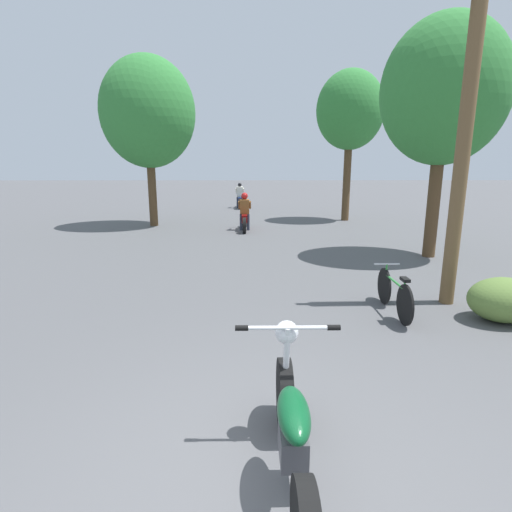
{
  "coord_description": "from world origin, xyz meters",
  "views": [
    {
      "loc": [
        0.01,
        -2.54,
        2.42
      ],
      "look_at": [
        0.1,
        4.04,
        0.9
      ],
      "focal_mm": 28.0,
      "sensor_mm": 36.0,
      "label": 1
    }
  ],
  "objects": [
    {
      "name": "ground_plane",
      "position": [
        0.0,
        0.0,
        0.0
      ],
      "size": [
        120.0,
        120.0,
        0.0
      ],
      "primitive_type": "plane",
      "color": "#515154"
    },
    {
      "name": "roadside_tree_right_near",
      "position": [
        4.78,
        7.85,
        4.14
      ],
      "size": [
        3.11,
        2.8,
        5.96
      ],
      "color": "#513A23",
      "rests_on": "ground"
    },
    {
      "name": "bicycle_parked",
      "position": [
        2.37,
        3.68,
        0.35
      ],
      "size": [
        0.44,
        1.61,
        0.74
      ],
      "color": "black",
      "rests_on": "ground"
    },
    {
      "name": "motorcycle_rider_far",
      "position": [
        -0.61,
        20.13,
        0.53
      ],
      "size": [
        0.5,
        1.98,
        1.4
      ],
      "color": "black",
      "rests_on": "ground"
    },
    {
      "name": "roadside_tree_right_far",
      "position": [
        4.16,
        14.96,
        4.58
      ],
      "size": [
        2.82,
        2.54,
        6.24
      ],
      "color": "#513A23",
      "rests_on": "ground"
    },
    {
      "name": "utility_pole",
      "position": [
        3.5,
        4.19,
        2.86
      ],
      "size": [
        1.1,
        0.24,
        5.54
      ],
      "color": "brown",
      "rests_on": "ground"
    },
    {
      "name": "roadside_tree_left",
      "position": [
        -3.9,
        13.48,
        4.32
      ],
      "size": [
        3.6,
        3.24,
        6.4
      ],
      "color": "#513A23",
      "rests_on": "ground"
    },
    {
      "name": "motorcycle_foreground",
      "position": [
        0.32,
        0.09,
        0.44
      ],
      "size": [
        0.89,
        2.14,
        1.1
      ],
      "color": "black",
      "rests_on": "ground"
    },
    {
      "name": "roadside_bush",
      "position": [
        3.97,
        3.33,
        0.35
      ],
      "size": [
        1.1,
        0.88,
        0.7
      ],
      "color": "#5B7A38",
      "rests_on": "ground"
    },
    {
      "name": "motorcycle_rider_lead",
      "position": [
        -0.22,
        12.32,
        0.53
      ],
      "size": [
        0.5,
        2.02,
        1.4
      ],
      "color": "black",
      "rests_on": "ground"
    }
  ]
}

